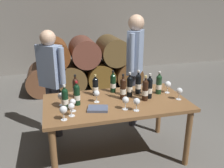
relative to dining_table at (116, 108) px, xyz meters
name	(u,v)px	position (x,y,z in m)	size (l,w,h in m)	color
ground_plane	(116,155)	(0.00, 0.00, -0.67)	(14.00, 14.00, 0.00)	#66635E
cellar_back_wall	(75,20)	(0.00, 4.20, 0.73)	(10.00, 0.24, 2.80)	gray
barrel_stack	(85,65)	(0.00, 2.60, -0.13)	(2.49, 0.90, 1.15)	brown
dining_table	(116,108)	(0.00, 0.00, 0.00)	(1.70, 0.90, 0.76)	brown
wine_bottle_0	(138,83)	(0.34, 0.18, 0.22)	(0.07, 0.07, 0.31)	black
wine_bottle_1	(145,90)	(0.34, -0.06, 0.22)	(0.07, 0.07, 0.31)	black
wine_bottle_2	(113,83)	(0.04, 0.30, 0.22)	(0.07, 0.07, 0.29)	black
wine_bottle_3	(130,86)	(0.20, 0.11, 0.23)	(0.07, 0.07, 0.31)	black
wine_bottle_4	(76,88)	(-0.45, 0.24, 0.22)	(0.07, 0.07, 0.29)	black
wine_bottle_5	(123,88)	(0.10, 0.05, 0.23)	(0.07, 0.07, 0.32)	black
wine_bottle_6	(159,84)	(0.59, 0.10, 0.22)	(0.07, 0.07, 0.30)	#19381E
wine_bottle_7	(149,88)	(0.42, 0.00, 0.23)	(0.07, 0.07, 0.31)	black
wine_bottle_8	(95,86)	(-0.20, 0.25, 0.21)	(0.07, 0.07, 0.27)	black
wine_bottle_9	(65,99)	(-0.60, -0.06, 0.21)	(0.07, 0.07, 0.28)	black
wine_bottle_10	(77,95)	(-0.46, 0.02, 0.22)	(0.07, 0.07, 0.29)	black
wine_glass_0	(149,86)	(0.46, 0.11, 0.20)	(0.08, 0.08, 0.15)	white
wine_glass_1	(96,94)	(-0.23, 0.03, 0.20)	(0.07, 0.07, 0.15)	white
wine_glass_2	(179,91)	(0.75, -0.14, 0.20)	(0.08, 0.08, 0.15)	white
wine_glass_3	(125,100)	(0.04, -0.24, 0.20)	(0.08, 0.08, 0.15)	white
wine_glass_4	(63,110)	(-0.64, -0.32, 0.20)	(0.08, 0.08, 0.15)	white
wine_glass_5	(73,103)	(-0.53, -0.14, 0.19)	(0.07, 0.07, 0.14)	white
wine_glass_6	(71,107)	(-0.55, -0.25, 0.19)	(0.07, 0.07, 0.14)	white
wine_glass_7	(137,102)	(0.14, -0.31, 0.20)	(0.07, 0.07, 0.15)	white
wine_glass_8	(61,97)	(-0.64, 0.04, 0.20)	(0.08, 0.08, 0.15)	white
wine_glass_9	(168,85)	(0.72, 0.10, 0.20)	(0.08, 0.08, 0.16)	white
tasting_notebook	(98,109)	(-0.26, -0.18, 0.11)	(0.22, 0.16, 0.03)	#4C5670
sommelier_presenting	(135,61)	(0.50, 0.75, 0.37)	(0.33, 0.43, 1.72)	#383842
taster_seated_left	(51,76)	(-0.73, 0.72, 0.25)	(0.38, 0.37, 1.54)	#383842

